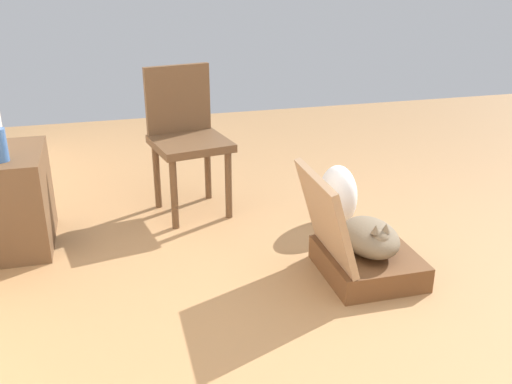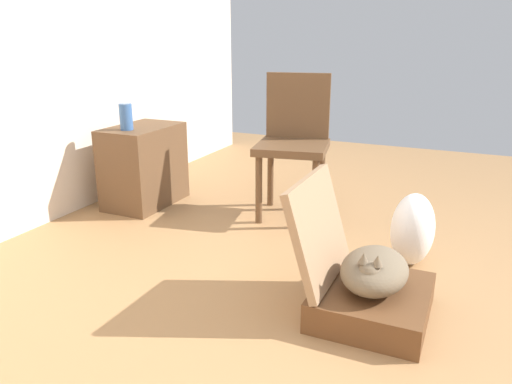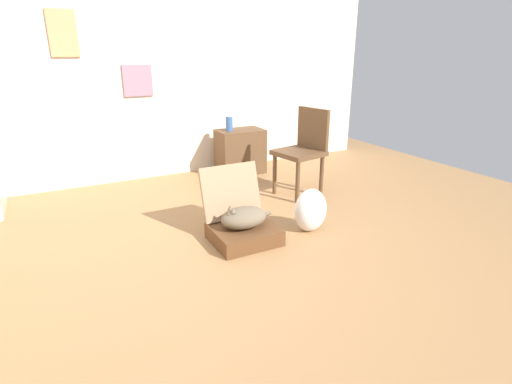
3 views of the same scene
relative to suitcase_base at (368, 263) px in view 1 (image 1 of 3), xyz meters
name	(u,v)px [view 1 (image 1 of 3)]	position (x,y,z in m)	size (l,w,h in m)	color
ground_plane	(402,303)	(-0.30, -0.04, -0.07)	(7.68, 7.68, 0.00)	#9E7247
suitcase_base	(368,263)	(0.00, 0.00, 0.00)	(0.52, 0.47, 0.13)	brown
suitcase_lid	(326,217)	(0.00, 0.25, 0.30)	(0.52, 0.47, 0.04)	#9B7756
cat	(370,237)	(0.00, 0.00, 0.15)	(0.47, 0.28, 0.21)	brown
plastic_bag_white	(338,196)	(0.61, -0.08, 0.13)	(0.30, 0.22, 0.39)	white
side_table	(15,200)	(0.84, 1.81, 0.21)	(0.58, 0.37, 0.56)	brown
chair	(186,134)	(1.10, 0.78, 0.45)	(0.53, 0.53, 0.93)	brown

